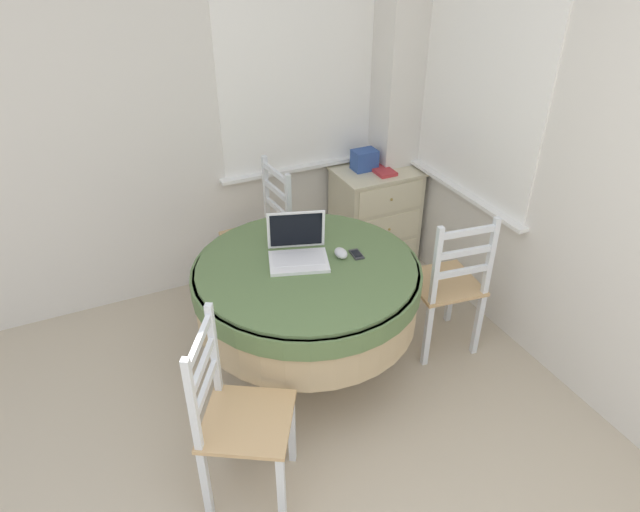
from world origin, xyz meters
TOP-DOWN VIEW (x-y plane):
  - corner_room_shell at (1.04, 1.73)m, footprint 4.12×4.63m
  - round_dining_table at (0.57, 1.61)m, footprint 1.23×1.23m
  - laptop at (0.55, 1.68)m, footprint 0.38×0.35m
  - computer_mouse at (0.77, 1.60)m, footprint 0.06×0.10m
  - cell_phone at (0.86, 1.58)m, footprint 0.06×0.11m
  - dining_chair_near_back_window at (0.61, 2.46)m, footprint 0.42×0.42m
  - dining_chair_near_right_window at (1.40, 1.45)m, footprint 0.44×0.43m
  - dining_chair_camera_near at (-0.04, 1.00)m, footprint 0.53×0.53m
  - corner_cabinet at (1.53, 2.53)m, footprint 0.60×0.44m
  - storage_box at (1.45, 2.58)m, footprint 0.17×0.12m
  - book_on_cabinet at (1.55, 2.49)m, footprint 0.13×0.24m

SIDE VIEW (x-z plane):
  - corner_cabinet at x=1.53m, z-range 0.00..0.74m
  - dining_chair_near_back_window at x=0.61m, z-range -0.02..0.93m
  - dining_chair_near_right_window at x=1.40m, z-range -0.02..0.93m
  - dining_chair_camera_near at x=-0.04m, z-range -0.02..0.93m
  - round_dining_table at x=0.57m, z-range 0.22..0.95m
  - cell_phone at x=0.86m, z-range 0.74..0.75m
  - book_on_cabinet at x=1.55m, z-range 0.74..0.76m
  - computer_mouse at x=0.77m, z-range 0.74..0.79m
  - laptop at x=0.55m, z-range 0.66..0.91m
  - storage_box at x=1.45m, z-range 0.74..0.88m
  - corner_room_shell at x=1.04m, z-range 0.00..2.55m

